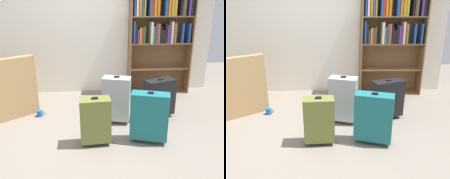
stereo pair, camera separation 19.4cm
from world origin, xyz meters
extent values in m
plane|color=slate|center=(0.00, 0.00, 0.00)|extent=(7.79, 7.79, 0.00)
cube|color=silver|center=(0.00, 1.88, 1.30)|extent=(4.45, 0.10, 2.60)
cube|color=brown|center=(0.65, 1.67, 0.93)|extent=(0.02, 0.30, 1.85)
cube|color=brown|center=(1.76, 1.67, 0.93)|extent=(0.02, 0.30, 1.85)
cube|color=brown|center=(1.20, 1.80, 0.93)|extent=(1.13, 0.02, 1.85)
cube|color=brown|center=(1.20, 1.67, 0.01)|extent=(1.09, 0.28, 0.02)
cube|color=brown|center=(1.20, 1.67, 0.47)|extent=(1.09, 0.28, 0.02)
cube|color=brown|center=(1.20, 1.67, 0.94)|extent=(1.09, 0.28, 0.02)
cube|color=brown|center=(1.20, 1.67, 1.40)|extent=(1.09, 0.28, 0.02)
cube|color=#264C99|center=(0.70, 1.64, 1.14)|extent=(0.03, 0.22, 0.38)
cube|color=black|center=(0.74, 1.65, 1.12)|extent=(0.04, 0.24, 0.34)
cube|color=#66337F|center=(0.77, 1.63, 1.07)|extent=(0.02, 0.20, 0.24)
cube|color=gold|center=(0.81, 1.63, 1.08)|extent=(0.03, 0.21, 0.27)
cube|color=#B22D2D|center=(0.85, 1.61, 1.08)|extent=(0.03, 0.17, 0.27)
cube|color=#2D7238|center=(0.88, 1.62, 1.09)|extent=(0.02, 0.19, 0.29)
cube|color=silver|center=(1.01, 1.63, 1.13)|extent=(0.04, 0.20, 0.36)
cube|color=#2D7238|center=(1.05, 1.65, 1.09)|extent=(0.03, 0.24, 0.29)
cube|color=#66337F|center=(1.09, 1.62, 1.12)|extent=(0.03, 0.18, 0.34)
cube|color=brown|center=(1.13, 1.63, 1.11)|extent=(0.04, 0.20, 0.34)
cube|color=black|center=(1.18, 1.64, 1.09)|extent=(0.04, 0.22, 0.28)
cube|color=black|center=(1.22, 1.64, 1.06)|extent=(0.03, 0.23, 0.23)
cube|color=black|center=(1.27, 1.63, 1.11)|extent=(0.04, 0.21, 0.33)
cube|color=#66337F|center=(1.30, 1.63, 1.10)|extent=(0.03, 0.21, 0.31)
cube|color=#66337F|center=(1.34, 1.64, 1.10)|extent=(0.03, 0.23, 0.31)
cube|color=silver|center=(1.37, 1.63, 1.13)|extent=(0.03, 0.21, 0.37)
cube|color=brown|center=(1.43, 1.64, 1.12)|extent=(0.04, 0.22, 0.34)
cube|color=#264C99|center=(1.56, 1.61, 1.12)|extent=(0.03, 0.17, 0.34)
cube|color=#264C99|center=(1.69, 1.62, 1.12)|extent=(0.03, 0.18, 0.34)
cube|color=#264C99|center=(0.70, 1.64, 1.58)|extent=(0.02, 0.23, 0.33)
cube|color=silver|center=(0.74, 1.64, 1.58)|extent=(0.04, 0.23, 0.34)
cube|color=orange|center=(0.79, 1.64, 1.56)|extent=(0.04, 0.22, 0.30)
cube|color=#264C99|center=(0.83, 1.63, 1.56)|extent=(0.03, 0.20, 0.29)
cube|color=gold|center=(0.87, 1.64, 1.59)|extent=(0.02, 0.23, 0.35)
cube|color=#264C99|center=(0.97, 1.65, 1.55)|extent=(0.03, 0.25, 0.27)
cube|color=#B22D2D|center=(1.00, 1.63, 1.58)|extent=(0.03, 0.20, 0.35)
cube|color=orange|center=(1.05, 1.65, 1.58)|extent=(0.04, 0.24, 0.34)
cube|color=orange|center=(1.10, 1.64, 1.61)|extent=(0.04, 0.23, 0.39)
cube|color=#264C99|center=(1.24, 1.64, 1.57)|extent=(0.04, 0.23, 0.32)
cube|color=orange|center=(1.29, 1.62, 1.58)|extent=(0.04, 0.18, 0.34)
cube|color=gold|center=(1.35, 1.64, 1.56)|extent=(0.04, 0.23, 0.30)
cube|color=gold|center=(1.40, 1.64, 1.57)|extent=(0.04, 0.22, 0.33)
cube|color=black|center=(1.49, 1.63, 1.58)|extent=(0.02, 0.21, 0.34)
cube|color=#B22D2D|center=(1.53, 1.61, 1.55)|extent=(0.02, 0.17, 0.29)
cube|color=#2D7238|center=(1.56, 1.64, 1.56)|extent=(0.03, 0.23, 0.30)
cube|color=#66337F|center=(1.65, 1.65, 1.61)|extent=(0.03, 0.24, 0.40)
cube|color=black|center=(1.69, 1.64, 1.60)|extent=(0.04, 0.22, 0.39)
cube|color=#9E7A4C|center=(-1.38, 1.01, 0.20)|extent=(0.98, 0.98, 0.40)
cube|color=tan|center=(-1.38, 1.01, 0.44)|extent=(0.75, 0.76, 0.08)
cube|color=#9E7A4C|center=(-1.20, 0.77, 0.65)|extent=(0.64, 0.51, 0.50)
cube|color=#9E7A4C|center=(-1.13, 1.18, 0.51)|extent=(0.49, 0.63, 0.22)
cylinder|color=#1959A5|center=(-0.86, 0.77, 0.05)|extent=(0.08, 0.08, 0.10)
torus|color=#1959A5|center=(-0.81, 0.77, 0.05)|extent=(0.06, 0.01, 0.06)
cube|color=black|center=(1.12, 1.27, 0.09)|extent=(0.42, 0.26, 0.17)
cube|color=black|center=(1.12, 1.27, 0.18)|extent=(0.43, 0.27, 0.04)
cube|color=#19666B|center=(0.61, -0.06, 0.34)|extent=(0.48, 0.31, 0.58)
cube|color=black|center=(0.61, -0.06, 0.64)|extent=(0.08, 0.06, 0.02)
cylinder|color=black|center=(0.46, -0.02, 0.03)|extent=(0.06, 0.06, 0.05)
cylinder|color=black|center=(0.76, -0.11, 0.03)|extent=(0.06, 0.06, 0.05)
cube|color=#B7BABF|center=(0.28, 0.49, 0.36)|extent=(0.42, 0.30, 0.62)
cube|color=black|center=(0.28, 0.49, 0.68)|extent=(0.08, 0.06, 0.02)
cylinder|color=black|center=(0.15, 0.53, 0.03)|extent=(0.06, 0.06, 0.05)
cylinder|color=black|center=(0.40, 0.45, 0.03)|extent=(0.06, 0.06, 0.05)
cube|color=black|center=(0.92, 0.58, 0.32)|extent=(0.49, 0.33, 0.54)
cube|color=black|center=(0.92, 0.58, 0.60)|extent=(0.08, 0.06, 0.02)
cylinder|color=black|center=(0.77, 0.52, 0.03)|extent=(0.06, 0.06, 0.05)
cylinder|color=black|center=(1.07, 0.63, 0.03)|extent=(0.06, 0.06, 0.05)
cube|color=brown|center=(-0.04, -0.06, 0.32)|extent=(0.37, 0.22, 0.54)
cube|color=black|center=(-0.04, -0.06, 0.60)|extent=(0.07, 0.04, 0.02)
cylinder|color=black|center=(-0.16, -0.07, 0.03)|extent=(0.05, 0.05, 0.05)
cylinder|color=black|center=(0.09, -0.05, 0.03)|extent=(0.05, 0.05, 0.05)
camera|label=1|loc=(-0.08, -2.58, 1.60)|focal=38.23mm
camera|label=2|loc=(0.11, -2.59, 1.60)|focal=38.23mm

